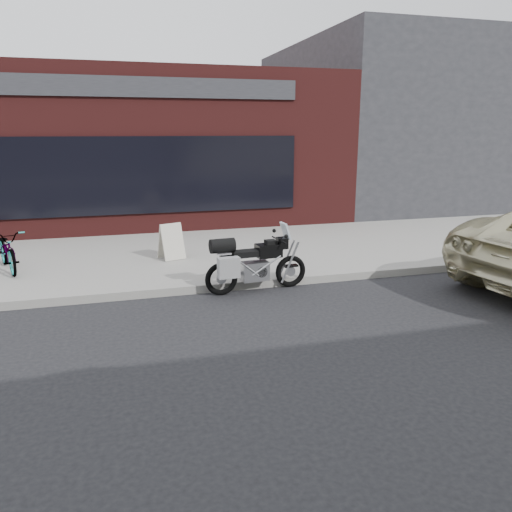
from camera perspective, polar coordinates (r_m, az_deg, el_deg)
The scene contains 7 objects.
ground at distance 5.63m, azimuth 6.53°, elevation -16.39°, with size 120.00×120.00×0.00m, color black.
near_sidewalk at distance 11.94m, azimuth -6.22°, elevation 0.67°, with size 44.00×6.00×0.15m, color gray.
storefront at distance 18.45m, azimuth -16.46°, elevation 11.78°, with size 14.00×10.07×4.50m.
neighbour_building at distance 21.96m, azimuth 17.54°, elevation 13.97°, with size 10.00×10.00×6.00m, color #27272B.
motorcycle at distance 8.93m, azimuth -0.62°, elevation -0.86°, with size 1.95×0.74×1.23m.
bicycle_front at distance 10.95m, azimuth -26.53°, elevation 0.63°, with size 0.55×1.58×0.83m, color gray.
sandwich_sign at distance 10.88m, azimuth -9.70°, elevation 1.69°, with size 0.60×0.57×0.77m.
Camera 1 is at (-1.90, -4.46, 2.86)m, focal length 35.00 mm.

